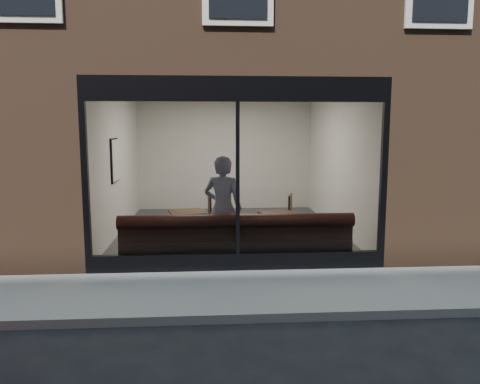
{
  "coord_description": "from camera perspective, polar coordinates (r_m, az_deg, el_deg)",
  "views": [
    {
      "loc": [
        -0.47,
        -5.55,
        2.41
      ],
      "look_at": [
        0.06,
        2.4,
        1.29
      ],
      "focal_mm": 35.0,
      "sensor_mm": 36.0,
      "label": 1
    }
  ],
  "objects": [
    {
      "name": "cafe_chair_left",
      "position": [
        10.18,
        -4.77,
        -4.31
      ],
      "size": [
        0.45,
        0.45,
        0.04
      ],
      "primitive_type": "cube",
      "rotation": [
        0.0,
        0.0,
        3.25
      ],
      "color": "#321C13",
      "rests_on": "cafe_floor"
    },
    {
      "name": "wall_poster",
      "position": [
        10.3,
        -14.94,
        3.75
      ],
      "size": [
        0.02,
        0.66,
        0.88
      ],
      "primitive_type": "cube",
      "color": "white",
      "rests_on": "cafe_wall_left"
    },
    {
      "name": "storefront_glass",
      "position": [
        7.63,
        -0.28,
        1.55
      ],
      "size": [
        4.8,
        0.0,
        4.8
      ],
      "primitive_type": "plane",
      "rotation": [
        1.57,
        0.0,
        0.0
      ],
      "color": "white",
      "rests_on": "storefront_kick"
    },
    {
      "name": "storefront_header",
      "position": [
        7.64,
        -0.3,
        12.46
      ],
      "size": [
        5.0,
        0.1,
        0.4
      ],
      "primitive_type": "cube",
      "color": "black",
      "rests_on": "host_building_upper"
    },
    {
      "name": "host_building_pier_left",
      "position": [
        13.96,
        -17.48,
        4.33
      ],
      "size": [
        2.5,
        12.0,
        3.2
      ],
      "primitive_type": "cube",
      "color": "brown",
      "rests_on": "ground"
    },
    {
      "name": "storefront_kick",
      "position": [
        7.94,
        -0.28,
        -8.51
      ],
      "size": [
        5.0,
        0.1,
        0.3
      ],
      "primitive_type": "cube",
      "color": "black",
      "rests_on": "ground"
    },
    {
      "name": "cafe_ceiling",
      "position": [
        10.59,
        -1.32,
        12.24
      ],
      "size": [
        6.0,
        6.0,
        0.0
      ],
      "primitive_type": "plane",
      "rotation": [
        3.14,
        0.0,
        0.0
      ],
      "color": "white",
      "rests_on": "host_building_upper"
    },
    {
      "name": "person",
      "position": [
        8.38,
        -2.09,
        -2.01
      ],
      "size": [
        0.8,
        0.64,
        1.9
      ],
      "primitive_type": "imported",
      "rotation": [
        0.0,
        0.0,
        2.85
      ],
      "color": "#868FB5",
      "rests_on": "cafe_floor"
    },
    {
      "name": "host_building_pier_right",
      "position": [
        14.21,
        13.47,
        4.53
      ],
      "size": [
        2.5,
        12.0,
        3.2
      ],
      "primitive_type": "cube",
      "color": "brown",
      "rests_on": "ground"
    },
    {
      "name": "cafe_floor",
      "position": [
        10.83,
        -1.27,
        -4.73
      ],
      "size": [
        6.0,
        6.0,
        0.0
      ],
      "primitive_type": "plane",
      "color": "#2D2D30",
      "rests_on": "ground"
    },
    {
      "name": "cafe_table_right",
      "position": [
        9.0,
        4.77,
        -2.69
      ],
      "size": [
        0.79,
        0.79,
        0.04
      ],
      "primitive_type": "cube",
      "rotation": [
        0.0,
        0.0,
        0.3
      ],
      "color": "#321C13",
      "rests_on": "cafe_floor"
    },
    {
      "name": "ground",
      "position": [
        6.07,
        0.97,
        -15.38
      ],
      "size": [
        120.0,
        120.0,
        0.0
      ],
      "primitive_type": "plane",
      "color": "black",
      "rests_on": "ground"
    },
    {
      "name": "cafe_chair_right",
      "position": [
        10.27,
        5.04,
        -4.2
      ],
      "size": [
        0.57,
        0.57,
        0.04
      ],
      "primitive_type": "cube",
      "rotation": [
        0.0,
        0.0,
        2.86
      ],
      "color": "#321C13",
      "rests_on": "cafe_floor"
    },
    {
      "name": "banquette",
      "position": [
        8.3,
        -0.46,
        -7.23
      ],
      "size": [
        4.0,
        0.55,
        0.45
      ],
      "primitive_type": "cube",
      "color": "#341613",
      "rests_on": "cafe_floor"
    },
    {
      "name": "sidewalk_near",
      "position": [
        6.99,
        0.27,
        -12.09
      ],
      "size": [
        40.0,
        2.0,
        0.01
      ],
      "primitive_type": "cube",
      "color": "gray",
      "rests_on": "ground"
    },
    {
      "name": "storefront_mullion",
      "position": [
        7.66,
        -0.29,
        1.58
      ],
      "size": [
        0.06,
        0.1,
        2.5
      ],
      "primitive_type": "cube",
      "color": "black",
      "rests_on": "storefront_kick"
    },
    {
      "name": "cafe_wall_right",
      "position": [
        10.99,
        11.82,
        3.62
      ],
      "size": [
        0.0,
        6.0,
        6.0
      ],
      "primitive_type": "plane",
      "rotation": [
        1.57,
        0.0,
        -1.57
      ],
      "color": "silver",
      "rests_on": "ground"
    },
    {
      "name": "cafe_wall_back",
      "position": [
        13.57,
        -1.86,
        4.59
      ],
      "size": [
        5.0,
        0.0,
        5.0
      ],
      "primitive_type": "plane",
      "rotation": [
        1.57,
        0.0,
        0.0
      ],
      "color": "silver",
      "rests_on": "ground"
    },
    {
      "name": "cafe_wall_left",
      "position": [
        10.77,
        -14.67,
        3.45
      ],
      "size": [
        0.0,
        6.0,
        6.0
      ],
      "primitive_type": "plane",
      "rotation": [
        1.57,
        0.0,
        1.57
      ],
      "color": "silver",
      "rests_on": "ground"
    },
    {
      "name": "host_building_backfill",
      "position": [
        16.57,
        -2.23,
        5.21
      ],
      "size": [
        5.0,
        6.0,
        3.2
      ],
      "primitive_type": "cube",
      "color": "brown",
      "rests_on": "ground"
    },
    {
      "name": "cafe_table_left",
      "position": [
        9.22,
        -6.5,
        -2.47
      ],
      "size": [
        0.78,
        0.78,
        0.04
      ],
      "primitive_type": "cube",
      "rotation": [
        0.0,
        0.0,
        0.21
      ],
      "color": "#321C13",
      "rests_on": "cafe_floor"
    },
    {
      "name": "kerb_near",
      "position": [
        6.0,
        1.02,
        -15.04
      ],
      "size": [
        40.0,
        0.1,
        0.12
      ],
      "primitive_type": "cube",
      "color": "gray",
      "rests_on": "ground"
    }
  ]
}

